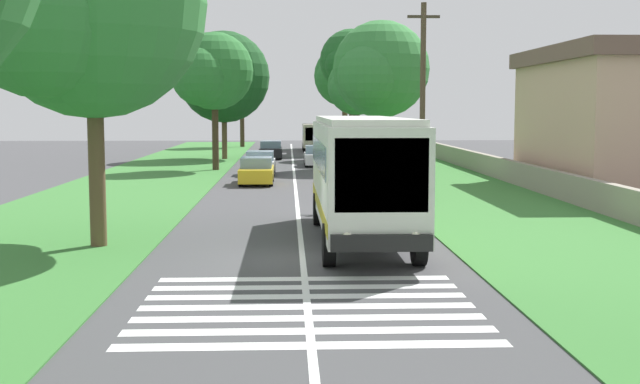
{
  "coord_description": "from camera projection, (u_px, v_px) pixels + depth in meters",
  "views": [
    {
      "loc": [
        -21.05,
        0.38,
        4.0
      ],
      "look_at": [
        2.14,
        -0.54,
        1.6
      ],
      "focal_mm": 45.52,
      "sensor_mm": 36.0,
      "label": 1
    }
  ],
  "objects": [
    {
      "name": "grass_verge_left",
      "position": [
        112.0,
        198.0,
        35.93
      ],
      "size": [
        120.0,
        8.0,
        0.04
      ],
      "primitive_type": "cube",
      "color": "#387533",
      "rests_on": "ground"
    },
    {
      "name": "roadside_wall",
      "position": [
        521.0,
        174.0,
        41.62
      ],
      "size": [
        70.0,
        0.4,
        1.18
      ],
      "primitive_type": "cube",
      "color": "gray",
      "rests_on": "grass_verge_right"
    },
    {
      "name": "roadside_tree_left_1",
      "position": [
        86.0,
        11.0,
        22.85
      ],
      "size": [
        7.96,
        6.46,
        10.12
      ],
      "color": "brown",
      "rests_on": "grass_verge_left"
    },
    {
      "name": "trailing_car_1",
      "position": [
        260.0,
        163.0,
        49.12
      ],
      "size": [
        4.3,
        1.78,
        1.43
      ],
      "color": "silver",
      "rests_on": "ground"
    },
    {
      "name": "utility_pole",
      "position": [
        423.0,
        98.0,
        35.25
      ],
      "size": [
        0.24,
        1.4,
        8.49
      ],
      "color": "#473828",
      "rests_on": "grass_verge_right"
    },
    {
      "name": "trailing_car_0",
      "position": [
        257.0,
        171.0,
        42.92
      ],
      "size": [
        4.3,
        1.78,
        1.43
      ],
      "color": "gold",
      "rests_on": "ground"
    },
    {
      "name": "ground",
      "position": [
        303.0,
        261.0,
        21.35
      ],
      "size": [
        160.0,
        160.0,
        0.0
      ],
      "primitive_type": "plane",
      "color": "#424244"
    },
    {
      "name": "coach_bus",
      "position": [
        360.0,
        170.0,
        24.34
      ],
      "size": [
        11.16,
        2.62,
        3.73
      ],
      "color": "silver",
      "rests_on": "ground"
    },
    {
      "name": "centre_line",
      "position": [
        297.0,
        198.0,
        36.26
      ],
      "size": [
        110.0,
        0.16,
        0.01
      ],
      "primitive_type": "cube",
      "color": "silver",
      "rests_on": "ground"
    },
    {
      "name": "roadside_tree_left_3",
      "position": [
        211.0,
        74.0,
        51.62
      ],
      "size": [
        6.16,
        5.09,
        8.81
      ],
      "color": "#3D2D1E",
      "rests_on": "grass_verge_left"
    },
    {
      "name": "roadside_tree_left_4",
      "position": [
        222.0,
        79.0,
        63.07
      ],
      "size": [
        8.16,
        7.12,
        9.96
      ],
      "color": "brown",
      "rests_on": "grass_verge_left"
    },
    {
      "name": "roadside_tree_right_2",
      "position": [
        350.0,
        63.0,
        72.27
      ],
      "size": [
        6.61,
        5.65,
        11.0
      ],
      "color": "#3D2D1E",
      "rests_on": "grass_verge_right"
    },
    {
      "name": "roadside_tree_left_0",
      "position": [
        240.0,
        78.0,
        82.88
      ],
      "size": [
        6.02,
        4.96,
        9.65
      ],
      "color": "#3D2D1E",
      "rests_on": "grass_verge_left"
    },
    {
      "name": "trailing_car_3",
      "position": [
        271.0,
        150.0,
        64.43
      ],
      "size": [
        4.3,
        1.78,
        1.43
      ],
      "color": "black",
      "rests_on": "ground"
    },
    {
      "name": "grass_verge_right",
      "position": [
        478.0,
        197.0,
        36.58
      ],
      "size": [
        120.0,
        8.0,
        0.04
      ],
      "primitive_type": "cube",
      "color": "#387533",
      "rests_on": "ground"
    },
    {
      "name": "roadside_building",
      "position": [
        636.0,
        117.0,
        40.22
      ],
      "size": [
        12.77,
        9.34,
        7.02
      ],
      "color": "tan",
      "rests_on": "ground"
    },
    {
      "name": "trailing_car_2",
      "position": [
        317.0,
        156.0,
        56.41
      ],
      "size": [
        4.3,
        1.78,
        1.43
      ],
      "color": "silver",
      "rests_on": "ground"
    },
    {
      "name": "trailing_minibus_0",
      "position": [
        314.0,
        135.0,
        75.66
      ],
      "size": [
        6.0,
        2.14,
        2.53
      ],
      "color": "#BFB299",
      "rests_on": "ground"
    },
    {
      "name": "roadside_tree_right_1",
      "position": [
        379.0,
        72.0,
        53.31
      ],
      "size": [
        7.53,
        6.38,
        9.72
      ],
      "color": "#4C3826",
      "rests_on": "grass_verge_right"
    },
    {
      "name": "zebra_crossing",
      "position": [
        307.0,
        307.0,
        16.4
      ],
      "size": [
        5.85,
        6.8,
        0.01
      ],
      "color": "silver",
      "rests_on": "ground"
    },
    {
      "name": "roadside_tree_right_3",
      "position": [
        343.0,
        78.0,
        80.9
      ],
      "size": [
        7.66,
        6.17,
        10.28
      ],
      "color": "brown",
      "rests_on": "grass_verge_right"
    },
    {
      "name": "roadside_tree_right_0",
      "position": [
        355.0,
        88.0,
        63.77
      ],
      "size": [
        5.48,
        4.62,
        8.03
      ],
      "color": "#3D2D1E",
      "rests_on": "grass_verge_right"
    }
  ]
}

